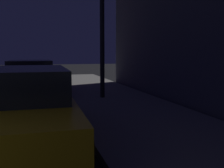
{
  "coord_description": "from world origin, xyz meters",
  "views": [
    {
      "loc": [
        3.09,
        -1.03,
        1.7
      ],
      "look_at": [
        4.09,
        2.38,
        1.28
      ],
      "focal_mm": 41.63,
      "sensor_mm": 36.0,
      "label": 1
    }
  ],
  "objects": [
    {
      "name": "car_red",
      "position": [
        2.85,
        9.61,
        0.7
      ],
      "size": [
        2.14,
        4.48,
        1.43
      ],
      "color": "maroon",
      "rests_on": "ground"
    },
    {
      "name": "car_yellow_cab",
      "position": [
        2.85,
        3.96,
        0.71
      ],
      "size": [
        2.07,
        4.6,
        1.43
      ],
      "color": "gold",
      "rests_on": "ground"
    }
  ]
}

